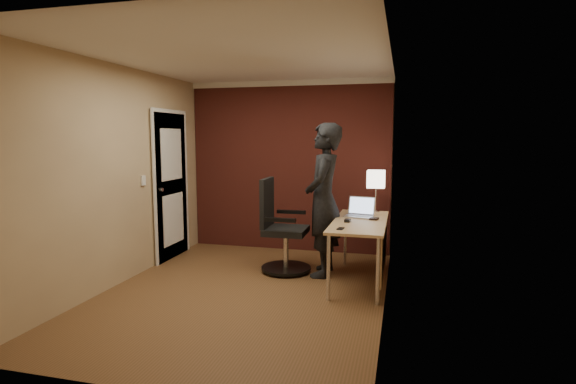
# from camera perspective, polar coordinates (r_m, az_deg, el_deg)

# --- Properties ---
(room) EXTENTS (4.00, 4.00, 4.00)m
(room) POSITION_cam_1_polar(r_m,az_deg,el_deg) (6.33, -3.24, 4.10)
(room) COLOR brown
(room) RESTS_ON ground
(desk) EXTENTS (0.60, 1.50, 0.73)m
(desk) POSITION_cam_1_polar(r_m,az_deg,el_deg) (5.27, 9.89, -5.00)
(desk) COLOR tan
(desk) RESTS_ON ground
(desk_lamp) EXTENTS (0.22, 0.22, 0.54)m
(desk_lamp) POSITION_cam_1_polar(r_m,az_deg,el_deg) (5.83, 11.11, 1.55)
(desk_lamp) COLOR silver
(desk_lamp) RESTS_ON desk
(laptop) EXTENTS (0.37, 0.32, 0.23)m
(laptop) POSITION_cam_1_polar(r_m,az_deg,el_deg) (5.53, 9.14, -2.40)
(laptop) COLOR silver
(laptop) RESTS_ON desk
(mouse) EXTENTS (0.06, 0.10, 0.03)m
(mouse) POSITION_cam_1_polar(r_m,az_deg,el_deg) (5.14, 7.56, -3.62)
(mouse) COLOR black
(mouse) RESTS_ON desk
(phone) EXTENTS (0.07, 0.12, 0.01)m
(phone) POSITION_cam_1_polar(r_m,az_deg,el_deg) (4.75, 6.68, -4.64)
(phone) COLOR black
(phone) RESTS_ON desk
(wallet) EXTENTS (0.11, 0.13, 0.02)m
(wallet) POSITION_cam_1_polar(r_m,az_deg,el_deg) (5.34, 10.87, -3.34)
(wallet) COLOR black
(wallet) RESTS_ON desk
(office_chair) EXTENTS (0.63, 0.64, 1.15)m
(office_chair) POSITION_cam_1_polar(r_m,az_deg,el_deg) (5.64, -0.98, -5.06)
(office_chair) COLOR black
(office_chair) RESTS_ON ground
(person) EXTENTS (0.46, 0.68, 1.86)m
(person) POSITION_cam_1_polar(r_m,az_deg,el_deg) (5.46, 4.53, -1.02)
(person) COLOR black
(person) RESTS_ON ground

